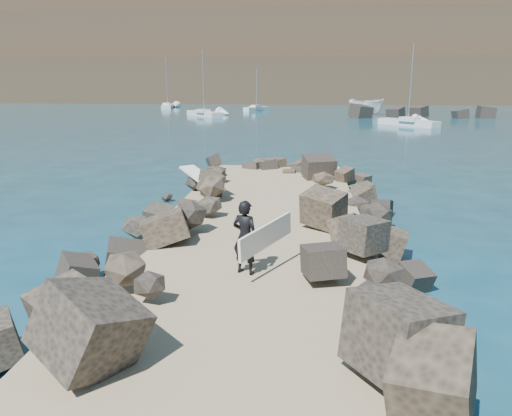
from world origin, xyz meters
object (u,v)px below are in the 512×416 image
object	(u,v)px
boat_imported	(366,106)
sailboat_a	(204,114)
surfer_with_board	(248,237)
surfboard_resting	(202,181)

from	to	relation	value
boat_imported	sailboat_a	size ratio (longest dim) A/B	0.67
surfer_with_board	sailboat_a	distance (m)	59.10
boat_imported	surfer_with_board	size ratio (longest dim) A/B	3.31
surfboard_resting	sailboat_a	world-z (taller)	sailboat_a
boat_imported	surfer_with_board	world-z (taller)	boat_imported
surfboard_resting	sailboat_a	size ratio (longest dim) A/B	0.28
surfboard_resting	boat_imported	xyz separation A→B (m)	(12.73, 56.24, 0.11)
surfboard_resting	sailboat_a	distance (m)	50.87
boat_imported	sailboat_a	distance (m)	23.27
boat_imported	surfer_with_board	distance (m)	64.91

